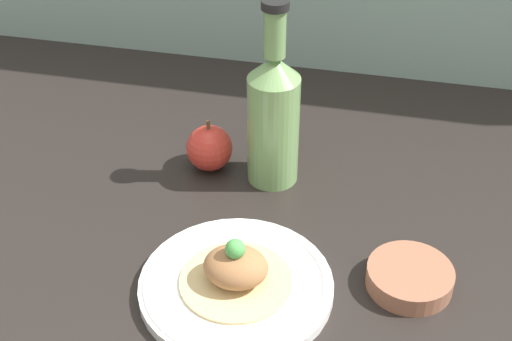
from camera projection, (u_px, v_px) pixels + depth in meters
The scene contains 6 objects.
ground_plane at pixel (282, 265), 96.33cm from camera, with size 180.00×110.00×4.00cm, color black.
plate at pixel (236, 285), 89.28cm from camera, with size 24.49×24.49×1.80cm.
plated_food at pixel (236, 269), 87.65cm from camera, with size 14.22×14.22×6.86cm.
cider_bottle at pixel (273, 115), 102.28cm from camera, with size 7.62×7.62×28.64cm.
apple at pixel (209, 148), 108.88cm from camera, with size 7.12×7.12×8.49cm.
dipping_bowl at pixel (410, 277), 89.77cm from camera, with size 10.94×10.94×2.74cm.
Camera 1 is at (11.85, -68.76, 65.74)cm, focal length 50.00 mm.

